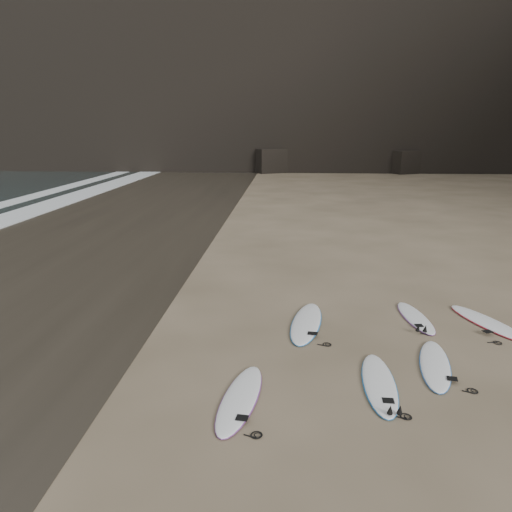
{
  "coord_description": "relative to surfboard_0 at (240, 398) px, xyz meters",
  "views": [
    {
      "loc": [
        -3.87,
        -8.96,
        4.69
      ],
      "look_at": [
        -4.64,
        3.33,
        1.5
      ],
      "focal_mm": 35.0,
      "sensor_mm": 36.0,
      "label": 1
    }
  ],
  "objects": [
    {
      "name": "surfboard_7",
      "position": [
        5.75,
        3.88,
        0.0
      ],
      "size": [
        1.51,
        2.62,
        0.09
      ],
      "primitive_type": "ellipsoid",
      "rotation": [
        0.0,
        0.0,
        0.37
      ],
      "color": "white",
      "rests_on": "ground"
    },
    {
      "name": "surfboard_0",
      "position": [
        0.0,
        0.0,
        0.0
      ],
      "size": [
        0.93,
        2.51,
        0.09
      ],
      "primitive_type": "ellipsoid",
      "rotation": [
        0.0,
        0.0,
        -0.14
      ],
      "color": "white",
      "rests_on": "ground"
    },
    {
      "name": "ground",
      "position": [
        4.65,
        1.08,
        -0.04
      ],
      "size": [
        240.0,
        240.0,
        0.0
      ],
      "primitive_type": "plane",
      "color": "#897559",
      "rests_on": "ground"
    },
    {
      "name": "surfboard_6",
      "position": [
        4.06,
        4.13,
        -0.0
      ],
      "size": [
        0.77,
        2.27,
        0.08
      ],
      "primitive_type": "ellipsoid",
      "rotation": [
        0.0,
        0.0,
        0.11
      ],
      "color": "white",
      "rests_on": "ground"
    },
    {
      "name": "surfboard_5",
      "position": [
        1.3,
        3.6,
        0.01
      ],
      "size": [
        1.08,
        2.84,
        0.1
      ],
      "primitive_type": "ellipsoid",
      "rotation": [
        0.0,
        0.0,
        -0.15
      ],
      "color": "white",
      "rests_on": "ground"
    },
    {
      "name": "surfboard_2",
      "position": [
        3.82,
        1.53,
        -0.0
      ],
      "size": [
        1.04,
        2.43,
        0.09
      ],
      "primitive_type": "ellipsoid",
      "rotation": [
        0.0,
        0.0,
        -0.21
      ],
      "color": "white",
      "rests_on": "ground"
    },
    {
      "name": "surfboard_1",
      "position": [
        2.56,
        0.69,
        -0.0
      ],
      "size": [
        0.71,
        2.47,
        0.09
      ],
      "primitive_type": "ellipsoid",
      "rotation": [
        0.0,
        0.0,
        -0.05
      ],
      "color": "white",
      "rests_on": "ground"
    },
    {
      "name": "wet_sand",
      "position": [
        -8.35,
        11.08,
        -0.04
      ],
      "size": [
        12.0,
        200.0,
        0.01
      ],
      "primitive_type": "cube",
      "color": "#383026",
      "rests_on": "ground"
    }
  ]
}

